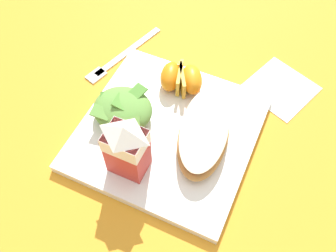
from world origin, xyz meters
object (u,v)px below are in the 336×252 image
object	(u,v)px
metal_fork	(119,58)
orange_wedge_front	(190,79)
green_salad_pile	(123,109)
orange_wedge_middle	(172,77)
paper_napkin	(280,88)
milk_carton	(126,147)
cheesy_pizza_bread	(204,133)
white_plate	(168,132)

from	to	relation	value
metal_fork	orange_wedge_front	bearing A→B (deg)	172.69
green_salad_pile	orange_wedge_front	bearing A→B (deg)	-125.74
orange_wedge_middle	paper_napkin	distance (m)	0.20
green_salad_pile	metal_fork	xyz separation A→B (m)	(0.08, -0.13, -0.03)
orange_wedge_front	milk_carton	bearing A→B (deg)	82.87
metal_fork	milk_carton	bearing A→B (deg)	122.89
orange_wedge_front	paper_napkin	bearing A→B (deg)	-152.42
cheesy_pizza_bread	orange_wedge_front	world-z (taller)	orange_wedge_front
metal_fork	paper_napkin	bearing A→B (deg)	-169.26
green_salad_pile	metal_fork	world-z (taller)	green_salad_pile
white_plate	orange_wedge_front	xyz separation A→B (m)	(0.00, -0.10, 0.03)
white_plate	orange_wedge_front	distance (m)	0.10
orange_wedge_middle	paper_napkin	world-z (taller)	orange_wedge_middle
white_plate	orange_wedge_front	bearing A→B (deg)	-88.32
metal_fork	orange_wedge_middle	bearing A→B (deg)	167.44
paper_napkin	green_salad_pile	bearing A→B (deg)	39.22
white_plate	metal_fork	bearing A→B (deg)	-36.85
white_plate	orange_wedge_middle	bearing A→B (deg)	-69.21
cheesy_pizza_bread	paper_napkin	size ratio (longest dim) A/B	1.66
white_plate	paper_napkin	world-z (taller)	white_plate
green_salad_pile	paper_napkin	distance (m)	0.29
cheesy_pizza_bread	paper_napkin	distance (m)	0.19
orange_wedge_front	paper_napkin	distance (m)	0.17
metal_fork	white_plate	bearing A→B (deg)	143.15
orange_wedge_front	orange_wedge_middle	distance (m)	0.03
white_plate	metal_fork	size ratio (longest dim) A/B	1.52
white_plate	metal_fork	xyz separation A→B (m)	(0.16, -0.12, -0.01)
white_plate	orange_wedge_middle	size ratio (longest dim) A/B	4.16
cheesy_pizza_bread	orange_wedge_middle	size ratio (longest dim) A/B	2.71
orange_wedge_middle	paper_napkin	xyz separation A→B (m)	(-0.18, -0.09, -0.03)
green_salad_pile	orange_wedge_front	xyz separation A→B (m)	(-0.08, -0.11, -0.00)
white_plate	cheesy_pizza_bread	distance (m)	0.07
white_plate	paper_napkin	distance (m)	0.23
white_plate	metal_fork	world-z (taller)	white_plate
white_plate	orange_wedge_middle	xyz separation A→B (m)	(0.03, -0.09, 0.03)
white_plate	milk_carton	bearing A→B (deg)	73.19
green_salad_pile	orange_wedge_front	size ratio (longest dim) A/B	1.43
milk_carton	paper_napkin	world-z (taller)	milk_carton
green_salad_pile	orange_wedge_middle	world-z (taller)	green_salad_pile
white_plate	cheesy_pizza_bread	size ratio (longest dim) A/B	1.54
milk_carton	orange_wedge_front	world-z (taller)	milk_carton
orange_wedge_middle	milk_carton	bearing A→B (deg)	92.78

